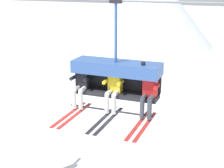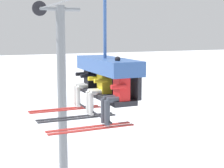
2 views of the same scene
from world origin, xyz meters
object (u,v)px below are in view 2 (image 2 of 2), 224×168
(skier_red, at_px, (116,91))
(lift_tower_near, at_px, (62,101))
(chairlift_chair, at_px, (108,71))
(skier_yellow, at_px, (99,86))
(skier_black, at_px, (85,80))

(skier_red, bearing_deg, lift_tower_near, 172.86)
(chairlift_chair, xyz_separation_m, skier_red, (0.87, -0.21, -0.28))
(lift_tower_near, relative_size, skier_yellow, 4.80)
(lift_tower_near, relative_size, skier_black, 4.80)
(lift_tower_near, xyz_separation_m, skier_black, (5.61, -0.93, 1.61))
(skier_black, bearing_deg, lift_tower_near, 170.60)
(skier_red, bearing_deg, chairlift_chair, 166.24)
(skier_black, height_order, skier_red, skier_red)
(lift_tower_near, bearing_deg, skier_black, -9.40)
(skier_black, bearing_deg, chairlift_chair, 14.13)
(chairlift_chair, distance_m, skier_black, 0.95)
(lift_tower_near, height_order, chairlift_chair, lift_tower_near)
(lift_tower_near, distance_m, skier_black, 5.91)
(skier_yellow, xyz_separation_m, skier_red, (0.87, 0.01, 0.02))
(skier_yellow, bearing_deg, skier_red, 0.45)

